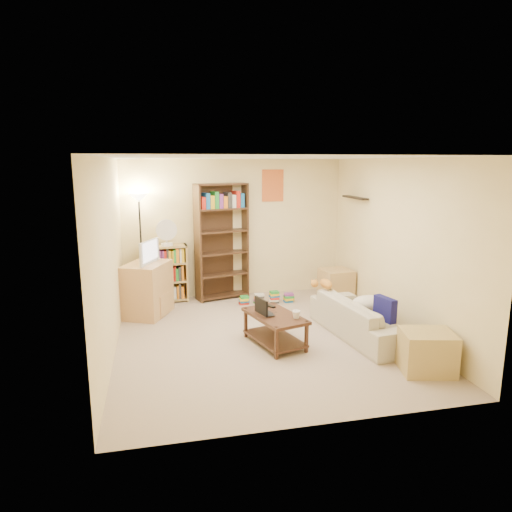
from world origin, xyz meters
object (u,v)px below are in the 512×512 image
object	(u,v)px
desk_fan	(167,233)
end_cabinet	(427,352)
mug	(296,315)
short_bookshelf	(165,274)
tabby_cat	(324,284)
tall_bookshelf	(222,239)
television	(146,252)
tv_stand	(147,289)
side_table	(336,285)
floor_lamp	(140,216)
laptop	(270,313)
coffee_table	(275,325)
sofa	(362,318)

from	to	relation	value
desk_fan	end_cabinet	bearing A→B (deg)	-50.20
mug	short_bookshelf	size ratio (longest dim) A/B	0.12
tabby_cat	tall_bookshelf	bearing A→B (deg)	129.76
mug	television	bearing A→B (deg)	136.10
tv_stand	side_table	world-z (taller)	tv_stand
mug	television	xyz separation A→B (m)	(-1.92, 1.85, 0.57)
tabby_cat	mug	xyz separation A→B (m)	(-0.73, -0.92, -0.13)
floor_lamp	side_table	size ratio (longest dim) A/B	3.35
tabby_cat	desk_fan	distance (m)	2.86
television	desk_fan	xyz separation A→B (m)	(0.35, 0.64, 0.20)
tabby_cat	tall_bookshelf	distance (m)	2.15
tabby_cat	tv_stand	bearing A→B (deg)	160.77
floor_lamp	tall_bookshelf	bearing A→B (deg)	0.00
tall_bookshelf	end_cabinet	bearing A→B (deg)	-76.10
tabby_cat	desk_fan	size ratio (longest dim) A/B	0.93
desk_fan	tabby_cat	bearing A→B (deg)	-34.14
laptop	tv_stand	size ratio (longest dim) A/B	0.37
television	floor_lamp	xyz separation A→B (m)	(-0.08, 0.68, 0.49)
coffee_table	television	distance (m)	2.48
mug	short_bookshelf	xyz separation A→B (m)	(-1.63, 2.54, 0.03)
coffee_table	tall_bookshelf	world-z (taller)	tall_bookshelf
desk_fan	mug	bearing A→B (deg)	-57.73
coffee_table	end_cabinet	size ratio (longest dim) A/B	1.82
tall_bookshelf	tabby_cat	bearing A→B (deg)	-64.99
tv_stand	end_cabinet	distance (m)	4.30
mug	tall_bookshelf	distance (m)	2.68
desk_fan	sofa	bearing A→B (deg)	-40.38
mug	floor_lamp	distance (m)	3.40
tabby_cat	end_cabinet	size ratio (longest dim) A/B	0.72
sofa	desk_fan	size ratio (longest dim) A/B	4.17
short_bookshelf	side_table	size ratio (longest dim) A/B	1.77
television	floor_lamp	size ratio (longest dim) A/B	0.33
tall_bookshelf	end_cabinet	xyz separation A→B (m)	(1.92, -3.50, -0.85)
sofa	mug	distance (m)	1.11
mug	desk_fan	world-z (taller)	desk_fan
mug	desk_fan	xyz separation A→B (m)	(-1.57, 2.49, 0.77)
mug	laptop	bearing A→B (deg)	138.73
television	tall_bookshelf	world-z (taller)	tall_bookshelf
laptop	tall_bookshelf	distance (m)	2.40
short_bookshelf	floor_lamp	size ratio (longest dim) A/B	0.53
sofa	floor_lamp	xyz separation A→B (m)	(-3.07, 2.28, 1.27)
mug	end_cabinet	xyz separation A→B (m)	(1.31, -0.97, -0.23)
laptop	tall_bookshelf	world-z (taller)	tall_bookshelf
desk_fan	end_cabinet	world-z (taller)	desk_fan
coffee_table	laptop	xyz separation A→B (m)	(-0.06, 0.04, 0.16)
sofa	tv_stand	xyz separation A→B (m)	(-2.98, 1.60, 0.16)
tabby_cat	laptop	distance (m)	1.24
coffee_table	short_bookshelf	world-z (taller)	short_bookshelf
coffee_table	desk_fan	bearing A→B (deg)	104.71
tv_stand	tall_bookshelf	size ratio (longest dim) A/B	0.41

